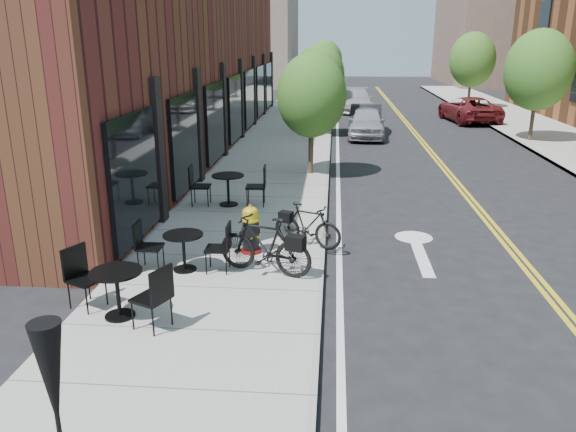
{
  "coord_description": "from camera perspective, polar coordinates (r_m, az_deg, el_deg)",
  "views": [
    {
      "loc": [
        0.12,
        -8.93,
        4.32
      ],
      "look_at": [
        -0.73,
        1.51,
        1.0
      ],
      "focal_mm": 35.0,
      "sensor_mm": 36.0,
      "label": 1
    }
  ],
  "objects": [
    {
      "name": "bistro_set_a",
      "position": [
        9.19,
        -16.96,
        -6.9
      ],
      "size": [
        1.9,
        1.22,
        1.01
      ],
      "rotation": [
        0.0,
        0.0,
        -0.44
      ],
      "color": "black",
      "rests_on": "sidewalk_near"
    },
    {
      "name": "bicycle_right",
      "position": [
        11.76,
        1.98,
        -0.94
      ],
      "size": [
        1.59,
        1.0,
        0.93
      ],
      "primitive_type": "imported",
      "rotation": [
        0.0,
        0.0,
        1.17
      ],
      "color": "black",
      "rests_on": "sidewalk_near"
    },
    {
      "name": "bg_building_left",
      "position": [
        57.51,
        -3.63,
        18.25
      ],
      "size": [
        8.0,
        14.0,
        10.0
      ],
      "primitive_type": "cube",
      "color": "#726656",
      "rests_on": "ground"
    },
    {
      "name": "tree_near_a",
      "position": [
        18.03,
        2.41,
        12.12
      ],
      "size": [
        2.2,
        2.2,
        3.81
      ],
      "color": "#382B1E",
      "rests_on": "sidewalk_near"
    },
    {
      "name": "tree_near_d",
      "position": [
        41.97,
        3.82,
        15.47
      ],
      "size": [
        2.4,
        2.4,
        4.11
      ],
      "color": "#382B1E",
      "rests_on": "sidewalk_near"
    },
    {
      "name": "parked_car_c",
      "position": [
        35.49,
        6.95,
        11.59
      ],
      "size": [
        1.95,
        4.73,
        1.37
      ],
      "primitive_type": "imported",
      "rotation": [
        0.0,
        0.0,
        -0.01
      ],
      "color": "#A5A4A9",
      "rests_on": "ground"
    },
    {
      "name": "parked_car_b",
      "position": [
        26.94,
        7.89,
        9.67
      ],
      "size": [
        1.69,
        4.2,
        1.36
      ],
      "primitive_type": "imported",
      "rotation": [
        0.0,
        0.0,
        -0.06
      ],
      "color": "black",
      "rests_on": "ground"
    },
    {
      "name": "building_near",
      "position": [
        23.88,
        -11.85,
        15.27
      ],
      "size": [
        5.0,
        28.0,
        7.0
      ],
      "primitive_type": "cube",
      "color": "#491917",
      "rests_on": "ground"
    },
    {
      "name": "patio_umbrella",
      "position": [
        4.93,
        -22.68,
        -16.31
      ],
      "size": [
        0.35,
        0.35,
        2.18
      ],
      "color": "black",
      "rests_on": "sidewalk_near"
    },
    {
      "name": "parked_car_a",
      "position": [
        26.0,
        7.99,
        9.39
      ],
      "size": [
        1.83,
        4.09,
        1.37
      ],
      "primitive_type": "imported",
      "rotation": [
        0.0,
        0.0,
        -0.05
      ],
      "color": "#9B9DA3",
      "rests_on": "ground"
    },
    {
      "name": "parked_car_far",
      "position": [
        32.29,
        17.89,
        10.28
      ],
      "size": [
        2.86,
        5.09,
        1.35
      ],
      "primitive_type": "imported",
      "rotation": [
        0.0,
        0.0,
        3.28
      ],
      "color": "maroon",
      "rests_on": "ground"
    },
    {
      "name": "tree_far_b",
      "position": [
        26.36,
        24.12,
        13.38
      ],
      "size": [
        2.8,
        2.8,
        4.62
      ],
      "color": "#382B1E",
      "rests_on": "sidewalk_far"
    },
    {
      "name": "ground",
      "position": [
        9.92,
        3.53,
        -8.26
      ],
      "size": [
        120.0,
        120.0,
        0.0
      ],
      "primitive_type": "plane",
      "color": "black",
      "rests_on": "ground"
    },
    {
      "name": "tree_near_b",
      "position": [
        25.99,
        3.17,
        14.03
      ],
      "size": [
        2.3,
        2.3,
        3.98
      ],
      "color": "#382B1E",
      "rests_on": "sidewalk_near"
    },
    {
      "name": "bistro_set_b",
      "position": [
        10.72,
        -10.56,
        -3.07
      ],
      "size": [
        1.74,
        0.77,
        0.94
      ],
      "rotation": [
        0.0,
        0.0,
        0.02
      ],
      "color": "black",
      "rests_on": "sidewalk_near"
    },
    {
      "name": "tree_near_c",
      "position": [
        33.99,
        3.56,
        14.55
      ],
      "size": [
        2.1,
        2.1,
        3.67
      ],
      "color": "#382B1E",
      "rests_on": "sidewalk_near"
    },
    {
      "name": "tree_far_c",
      "position": [
        37.91,
        18.22,
        14.85
      ],
      "size": [
        2.8,
        2.8,
        4.62
      ],
      "color": "#382B1E",
      "rests_on": "sidewalk_far"
    },
    {
      "name": "bistro_set_c",
      "position": [
        14.77,
        -6.11,
        3.11
      ],
      "size": [
        1.97,
        0.89,
        1.05
      ],
      "rotation": [
        0.0,
        0.0,
        0.06
      ],
      "color": "black",
      "rests_on": "sidewalk_near"
    },
    {
      "name": "fire_hydrant",
      "position": [
        11.46,
        -3.81,
        -1.42
      ],
      "size": [
        0.51,
        0.51,
        1.0
      ],
      "rotation": [
        0.0,
        0.0,
        0.19
      ],
      "color": "maroon",
      "rests_on": "sidewalk_near"
    },
    {
      "name": "bg_building_right",
      "position": [
        61.06,
        20.82,
        18.1
      ],
      "size": [
        10.0,
        16.0,
        12.0
      ],
      "primitive_type": "cube",
      "color": "brown",
      "rests_on": "ground"
    },
    {
      "name": "bicycle_left",
      "position": [
        10.38,
        -2.36,
        -2.97
      ],
      "size": [
        1.93,
        1.08,
        1.12
      ],
      "primitive_type": "imported",
      "rotation": [
        0.0,
        0.0,
        -1.89
      ],
      "color": "black",
      "rests_on": "sidewalk_near"
    },
    {
      "name": "sidewalk_near",
      "position": [
        19.52,
        -1.69,
        4.98
      ],
      "size": [
        4.0,
        70.0,
        0.12
      ],
      "primitive_type": "cube",
      "color": "#9E9B93",
      "rests_on": "ground"
    }
  ]
}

